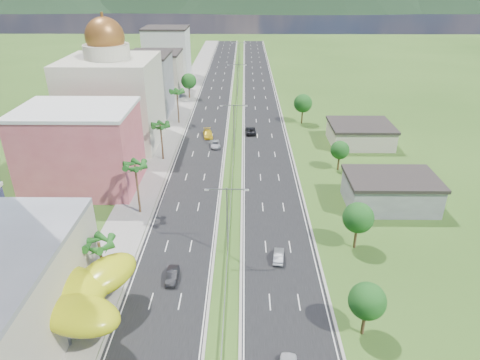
{
  "coord_description": "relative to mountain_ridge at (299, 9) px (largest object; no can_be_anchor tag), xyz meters",
  "views": [
    {
      "loc": [
        2.34,
        -41.46,
        37.56
      ],
      "look_at": [
        1.7,
        20.59,
        7.0
      ],
      "focal_mm": 32.0,
      "sensor_mm": 36.0,
      "label": 1
    }
  ],
  "objects": [
    {
      "name": "pink_shophouse",
      "position": [
        -88.0,
        -418.0,
        7.5
      ],
      "size": [
        20.0,
        15.0,
        15.0
      ],
      "primitive_type": "cube",
      "color": "#BF4E59",
      "rests_on": "ground"
    },
    {
      "name": "leafy_tree_rd",
      "position": [
        -42.0,
        -380.0,
        5.58
      ],
      "size": [
        4.9,
        4.9,
        8.05
      ],
      "color": "#47301C",
      "rests_on": "ground"
    },
    {
      "name": "midrise_grey",
      "position": [
        -87.0,
        -370.0,
        8.0
      ],
      "size": [
        16.0,
        15.0,
        16.0
      ],
      "primitive_type": "cube",
      "color": "slate",
      "rests_on": "ground"
    },
    {
      "name": "leafy_tree_ra",
      "position": [
        -44.0,
        -455.0,
        4.78
      ],
      "size": [
        4.2,
        4.2,
        6.9
      ],
      "color": "#47301C",
      "rests_on": "ground"
    },
    {
      "name": "palm_tree_d",
      "position": [
        -75.5,
        -405.0,
        7.54
      ],
      "size": [
        3.6,
        3.6,
        8.6
      ],
      "color": "#47301C",
      "rests_on": "ground"
    },
    {
      "name": "leafy_tree_lfar",
      "position": [
        -75.5,
        -355.0,
        5.58
      ],
      "size": [
        4.9,
        4.9,
        8.05
      ],
      "color": "#47301C",
      "rests_on": "ground"
    },
    {
      "name": "domed_building",
      "position": [
        -88.0,
        -395.0,
        11.35
      ],
      "size": [
        20.0,
        20.0,
        28.7
      ],
      "color": "beige",
      "rests_on": "ground"
    },
    {
      "name": "road_left",
      "position": [
        -67.5,
        -360.0,
        0.02
      ],
      "size": [
        11.0,
        260.0,
        0.04
      ],
      "primitive_type": "cube",
      "color": "black",
      "rests_on": "ground"
    },
    {
      "name": "streetlight_median_c",
      "position": [
        -60.0,
        -400.0,
        6.75
      ],
      "size": [
        6.04,
        0.25,
        11.0
      ],
      "color": "gray",
      "rests_on": "ground"
    },
    {
      "name": "median_guardrail",
      "position": [
        -60.0,
        -378.01,
        0.62
      ],
      "size": [
        0.1,
        216.06,
        0.76
      ],
      "color": "gray",
      "rests_on": "ground"
    },
    {
      "name": "midrise_beige",
      "position": [
        -87.0,
        -348.0,
        6.5
      ],
      "size": [
        16.0,
        15.0,
        13.0
      ],
      "primitive_type": "cube",
      "color": "#BBB29A",
      "rests_on": "ground"
    },
    {
      "name": "sidewalk_left",
      "position": [
        -77.0,
        -360.0,
        0.06
      ],
      "size": [
        7.0,
        260.0,
        0.12
      ],
      "primitive_type": "cube",
      "color": "gray",
      "rests_on": "ground"
    },
    {
      "name": "car_dark_far_right",
      "position": [
        -56.01,
        -388.22,
        0.8
      ],
      "size": [
        2.81,
        5.57,
        1.51
      ],
      "primitive_type": "imported",
      "rotation": [
        0.0,
        0.0,
        3.2
      ],
      "color": "black",
      "rests_on": "road_right"
    },
    {
      "name": "ground",
      "position": [
        -60.0,
        -450.0,
        0.0
      ],
      "size": [
        500.0,
        500.0,
        0.0
      ],
      "primitive_type": "plane",
      "color": "#2D5119",
      "rests_on": "ground"
    },
    {
      "name": "midrise_white",
      "position": [
        -87.0,
        -325.0,
        9.0
      ],
      "size": [
        16.0,
        15.0,
        18.0
      ],
      "primitive_type": "cube",
      "color": "silver",
      "rests_on": "ground"
    },
    {
      "name": "palm_tree_e",
      "position": [
        -75.5,
        -380.0,
        8.31
      ],
      "size": [
        3.6,
        3.6,
        9.4
      ],
      "color": "#47301C",
      "rests_on": "ground"
    },
    {
      "name": "shed_far",
      "position": [
        -30.0,
        -395.0,
        2.2
      ],
      "size": [
        14.0,
        12.0,
        4.4
      ],
      "primitive_type": "cube",
      "color": "#BBB29A",
      "rests_on": "ground"
    },
    {
      "name": "streetlight_median_e",
      "position": [
        -60.0,
        -310.0,
        6.75
      ],
      "size": [
        6.04,
        0.25,
        11.0
      ],
      "color": "gray",
      "rests_on": "ground"
    },
    {
      "name": "palm_tree_c",
      "position": [
        -75.5,
        -428.0,
        8.5
      ],
      "size": [
        3.6,
        3.6,
        9.6
      ],
      "color": "#47301C",
      "rests_on": "ground"
    },
    {
      "name": "car_dark_left",
      "position": [
        -67.24,
        -445.77,
        0.71
      ],
      "size": [
        1.42,
        4.07,
        1.34
      ],
      "primitive_type": "imported",
      "rotation": [
        0.0,
        0.0,
        0.0
      ],
      "color": "black",
      "rests_on": "road_left"
    },
    {
      "name": "mountain_ridge",
      "position": [
        0.0,
        0.0,
        0.0
      ],
      "size": [
        860.0,
        140.0,
        90.0
      ],
      "primitive_type": null,
      "color": "black",
      "rests_on": "ground"
    },
    {
      "name": "car_yellow_far_left",
      "position": [
        -66.72,
        -390.84,
        0.82
      ],
      "size": [
        2.99,
        5.67,
        1.57
      ],
      "primitive_type": "imported",
      "rotation": [
        0.0,
        0.0,
        0.15
      ],
      "color": "gold",
      "rests_on": "road_left"
    },
    {
      "name": "palm_tree_b",
      "position": [
        -75.5,
        -448.0,
        7.06
      ],
      "size": [
        3.6,
        3.6,
        8.1
      ],
      "color": "#47301C",
      "rests_on": "ground"
    },
    {
      "name": "lime_canopy",
      "position": [
        -80.0,
        -454.0,
        4.99
      ],
      "size": [
        18.0,
        15.0,
        7.4
      ],
      "color": "#B4BA12",
      "rests_on": "ground"
    },
    {
      "name": "leafy_tree_rb",
      "position": [
        -41.0,
        -438.0,
        5.18
      ],
      "size": [
        4.55,
        4.55,
        7.47
      ],
      "color": "#47301C",
      "rests_on": "ground"
    },
    {
      "name": "road_right",
      "position": [
        -52.5,
        -360.0,
        0.02
      ],
      "size": [
        11.0,
        260.0,
        0.04
      ],
      "primitive_type": "cube",
      "color": "black",
      "rests_on": "ground"
    },
    {
      "name": "streetlight_median_b",
      "position": [
        -60.0,
        -440.0,
        6.75
      ],
      "size": [
        6.04,
        0.25,
        11.0
      ],
      "color": "gray",
      "rests_on": "ground"
    },
    {
      "name": "shed_near",
      "position": [
        -32.0,
        -425.0,
        2.5
      ],
      "size": [
        15.0,
        10.0,
        5.0
      ],
      "primitive_type": "cube",
      "color": "slate",
      "rests_on": "ground"
    },
    {
      "name": "streetlight_median_d",
      "position": [
        -60.0,
        -355.0,
        6.75
      ],
      "size": [
        6.04,
        0.25,
        11.0
      ],
      "color": "gray",
      "rests_on": "ground"
    },
    {
      "name": "car_silver_right",
      "position": [
        -52.63,
        -441.18,
        0.7
      ],
      "size": [
        1.87,
        4.14,
        1.32
      ],
      "primitive_type": "imported",
      "rotation": [
        0.0,
        0.0,
        3.02
      ],
      "color": "#929499",
      "rests_on": "road_right"
    },
    {
      "name": "leafy_tree_rc",
      "position": [
        -38.0,
        -410.0,
        4.37
      ],
      "size": [
        3.85,
        3.85,
        6.33
      ],
      "color": "#47301C",
      "rests_on": "ground"
    },
    {
      "name": "car_silver_mid_left",
      "position": [
        -64.51,
        -397.56,
        0.71
      ],
      "size": [
        2.83,
        5.05,
        1.33
      ],
      "primitive_type": "imported",
      "rotation": [
        0.0,
        0.0,
        0.13
      ],
      "color": "#ABAEB3",
      "rests_on": "road_left"
    }
  ]
}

